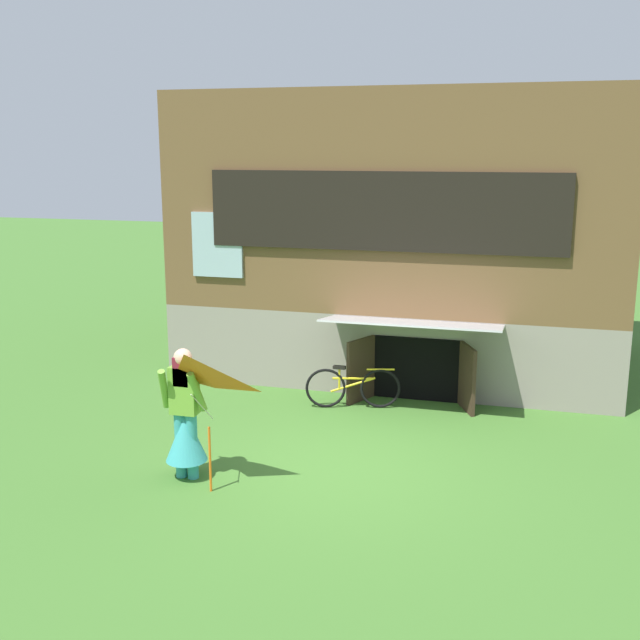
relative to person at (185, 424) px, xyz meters
name	(u,v)px	position (x,y,z in m)	size (l,w,h in m)	color
ground_plane	(336,466)	(1.72, 0.84, -0.71)	(60.00, 60.00, 0.00)	#3D6B28
log_house	(407,231)	(1.72, 6.37, 1.79)	(7.72, 6.18, 5.01)	gray
person	(185,424)	(0.00, 0.00, 0.00)	(0.61, 0.53, 1.68)	teal
kite	(185,390)	(0.29, -0.55, 0.64)	(1.04, 1.04, 1.66)	orange
bicycle_yellow	(353,387)	(1.41, 3.16, -0.37)	(1.48, 0.42, 0.69)	black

